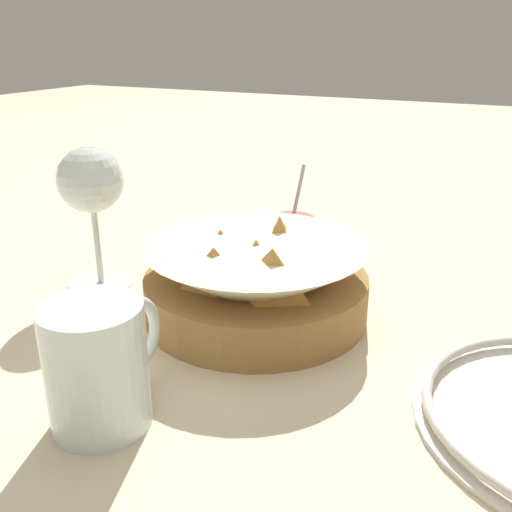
{
  "coord_description": "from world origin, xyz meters",
  "views": [
    {
      "loc": [
        -0.44,
        -0.21,
        0.27
      ],
      "look_at": [
        0.03,
        0.02,
        0.06
      ],
      "focal_mm": 40.0,
      "sensor_mm": 36.0,
      "label": 1
    }
  ],
  "objects_px": {
    "sauce_cup": "(292,232)",
    "wine_glass": "(91,186)",
    "beer_mug": "(99,369)",
    "food_basket": "(255,282)"
  },
  "relations": [
    {
      "from": "sauce_cup",
      "to": "beer_mug",
      "type": "relative_size",
      "value": 0.97
    },
    {
      "from": "sauce_cup",
      "to": "wine_glass",
      "type": "relative_size",
      "value": 0.68
    },
    {
      "from": "sauce_cup",
      "to": "beer_mug",
      "type": "distance_m",
      "value": 0.39
    },
    {
      "from": "wine_glass",
      "to": "beer_mug",
      "type": "bearing_deg",
      "value": -138.96
    },
    {
      "from": "sauce_cup",
      "to": "wine_glass",
      "type": "distance_m",
      "value": 0.26
    },
    {
      "from": "wine_glass",
      "to": "beer_mug",
      "type": "xyz_separation_m",
      "value": [
        -0.19,
        -0.17,
        -0.07
      ]
    },
    {
      "from": "food_basket",
      "to": "sauce_cup",
      "type": "relative_size",
      "value": 2.09
    },
    {
      "from": "sauce_cup",
      "to": "wine_glass",
      "type": "xyz_separation_m",
      "value": [
        -0.2,
        0.15,
        0.09
      ]
    },
    {
      "from": "food_basket",
      "to": "beer_mug",
      "type": "xyz_separation_m",
      "value": [
        -0.2,
        0.02,
        0.01
      ]
    },
    {
      "from": "food_basket",
      "to": "beer_mug",
      "type": "bearing_deg",
      "value": 173.32
    }
  ]
}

